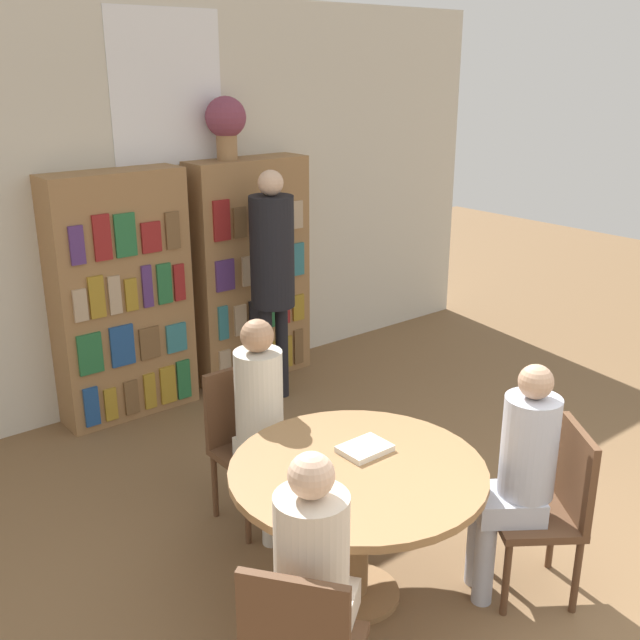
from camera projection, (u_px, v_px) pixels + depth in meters
name	position (u px, v px, depth m)	size (l,w,h in m)	color
wall_back	(172.00, 203.00, 5.72)	(6.40, 0.07, 3.00)	beige
bookshelf_left	(122.00, 298.00, 5.44)	(1.00, 0.34, 1.82)	olive
bookshelf_right	(250.00, 272.00, 6.11)	(1.00, 0.34, 1.82)	olive
flower_vase	(226.00, 121.00, 5.62)	(0.31, 0.31, 0.47)	#997047
reading_table	(357.00, 489.00, 3.54)	(1.22, 1.22, 0.73)	olive
chair_left_side	(246.00, 437.00, 4.27)	(0.40, 0.40, 0.89)	brown
chair_far_side	(551.00, 503.00, 3.63)	(0.56, 0.56, 0.89)	brown
seated_reader_left	(264.00, 415.00, 4.07)	(0.27, 0.37, 1.24)	beige
seated_reader_right	(518.00, 469.00, 3.55)	(0.41, 0.40, 1.23)	#B2B7C6
seated_reader_back	(315.00, 574.00, 2.81)	(0.42, 0.41, 1.23)	beige
librarian_standing	(272.00, 262.00, 5.59)	(0.33, 0.60, 1.80)	black
open_book_on_table	(365.00, 449.00, 3.64)	(0.24, 0.18, 0.03)	silver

